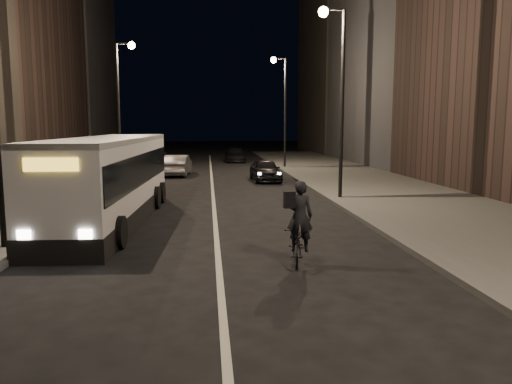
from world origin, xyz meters
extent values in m
plane|color=black|center=(0.00, 0.00, 0.00)|extent=(180.00, 180.00, 0.00)
cube|color=#3D3D3A|center=(8.50, 14.00, 0.08)|extent=(7.00, 70.00, 0.16)
cube|color=#3D3D3A|center=(-8.50, 14.00, 0.08)|extent=(7.00, 70.00, 0.16)
cube|color=black|center=(16.00, 27.50, 10.50)|extent=(8.00, 61.00, 21.00)
cylinder|color=black|center=(5.60, 12.00, 4.16)|extent=(0.16, 0.16, 8.00)
cube|color=black|center=(5.15, 12.00, 8.16)|extent=(0.90, 0.08, 0.08)
sphere|color=#FFD18C|center=(4.70, 12.00, 8.06)|extent=(0.44, 0.44, 0.44)
cylinder|color=black|center=(5.60, 28.00, 4.16)|extent=(0.16, 0.16, 8.00)
cube|color=black|center=(5.15, 28.00, 8.16)|extent=(0.90, 0.08, 0.08)
sphere|color=#FFD18C|center=(4.70, 28.00, 8.06)|extent=(0.44, 0.44, 0.44)
cylinder|color=black|center=(-5.60, 22.00, 4.16)|extent=(0.16, 0.16, 8.00)
cube|color=black|center=(-5.15, 22.00, 8.16)|extent=(0.90, 0.08, 0.08)
sphere|color=#FFD18C|center=(-4.70, 22.00, 8.06)|extent=(0.44, 0.44, 0.44)
cube|color=silver|center=(-3.60, 8.01, 1.44)|extent=(2.81, 10.92, 2.88)
cube|color=black|center=(-3.60, 8.01, 1.85)|extent=(2.87, 10.56, 1.04)
cube|color=silver|center=(-3.60, 8.01, 2.84)|extent=(2.83, 10.92, 0.16)
cube|color=gold|center=(-3.88, 2.61, 2.43)|extent=(1.27, 0.17, 0.32)
cylinder|color=black|center=(-4.92, 4.29, 0.45)|extent=(0.36, 0.92, 0.90)
cylinder|color=black|center=(-2.67, 4.17, 0.45)|extent=(0.36, 0.92, 0.90)
cylinder|color=black|center=(-4.55, 11.49, 0.45)|extent=(0.36, 0.92, 0.90)
cylinder|color=black|center=(-2.30, 11.37, 0.45)|extent=(0.36, 0.92, 0.90)
imported|color=black|center=(1.93, 2.28, 0.47)|extent=(0.93, 1.87, 0.94)
imported|color=black|center=(1.93, 2.08, 1.20)|extent=(0.69, 0.51, 1.71)
imported|color=black|center=(3.16, 19.84, 0.67)|extent=(1.74, 3.97, 1.33)
imported|color=#403F42|center=(-2.20, 23.64, 0.69)|extent=(1.76, 4.26, 1.37)
imported|color=black|center=(2.25, 35.44, 0.63)|extent=(1.76, 4.33, 1.26)
camera|label=1|loc=(-0.23, -9.43, 3.37)|focal=35.00mm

